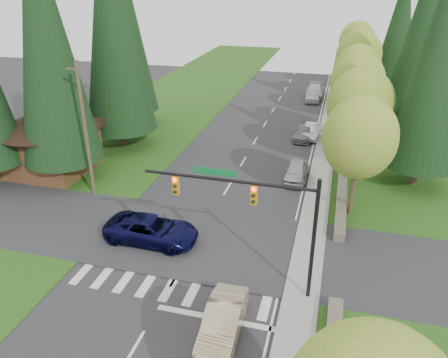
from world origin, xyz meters
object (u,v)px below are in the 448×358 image
at_px(sedan_champagne, 223,322).
at_px(suv_navy, 152,230).
at_px(parked_car_a, 297,171).
at_px(parked_car_b, 304,133).
at_px(parked_car_c, 312,131).
at_px(parked_car_d, 312,95).
at_px(parked_car_e, 315,91).

xyz_separation_m(sedan_champagne, suv_navy, (-6.32, 6.39, 0.04)).
distance_m(parked_car_a, parked_car_b, 9.77).
bearing_deg(parked_car_b, parked_car_c, 43.06).
xyz_separation_m(parked_car_a, parked_car_d, (-0.76, 24.37, 0.04)).
xyz_separation_m(sedan_champagne, parked_car_e, (0.71, 44.21, 0.02)).
bearing_deg(parked_car_c, parked_car_a, -89.33).
relative_size(parked_car_a, parked_car_b, 0.99).
distance_m(parked_car_b, parked_car_e, 16.73).
xyz_separation_m(suv_navy, parked_car_d, (6.89, 35.70, -0.04)).
bearing_deg(parked_car_d, parked_car_e, 81.94).
height_order(parked_car_a, parked_car_d, parked_car_d).
bearing_deg(parked_car_e, sedan_champagne, -93.01).
bearing_deg(parked_car_a, parked_car_e, 92.37).
bearing_deg(parked_car_a, parked_car_c, 88.99).
relative_size(sedan_champagne, parked_car_c, 1.11).
distance_m(parked_car_b, parked_car_c, 0.98).
distance_m(parked_car_b, parked_car_d, 14.62).
relative_size(parked_car_c, parked_car_e, 0.77).
xyz_separation_m(parked_car_b, parked_car_c, (0.74, 0.63, 0.06)).
bearing_deg(parked_car_d, suv_navy, -105.35).
height_order(sedan_champagne, suv_navy, suv_navy).
xyz_separation_m(suv_navy, parked_car_c, (8.02, 21.72, -0.12)).
bearing_deg(suv_navy, parked_car_b, -17.81).
xyz_separation_m(parked_car_c, parked_car_d, (-1.13, 13.98, 0.08)).
xyz_separation_m(parked_car_b, parked_car_d, (-0.38, 14.61, 0.14)).
relative_size(sedan_champagne, parked_car_e, 0.86).
height_order(sedan_champagne, parked_car_b, sedan_champagne).
bearing_deg(parked_car_b, parked_car_d, 94.43).
xyz_separation_m(suv_navy, parked_car_a, (7.66, 11.33, -0.08)).
bearing_deg(parked_car_d, sedan_champagne, -95.20).
distance_m(parked_car_a, parked_car_c, 10.39).
height_order(sedan_champagne, parked_car_d, same).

